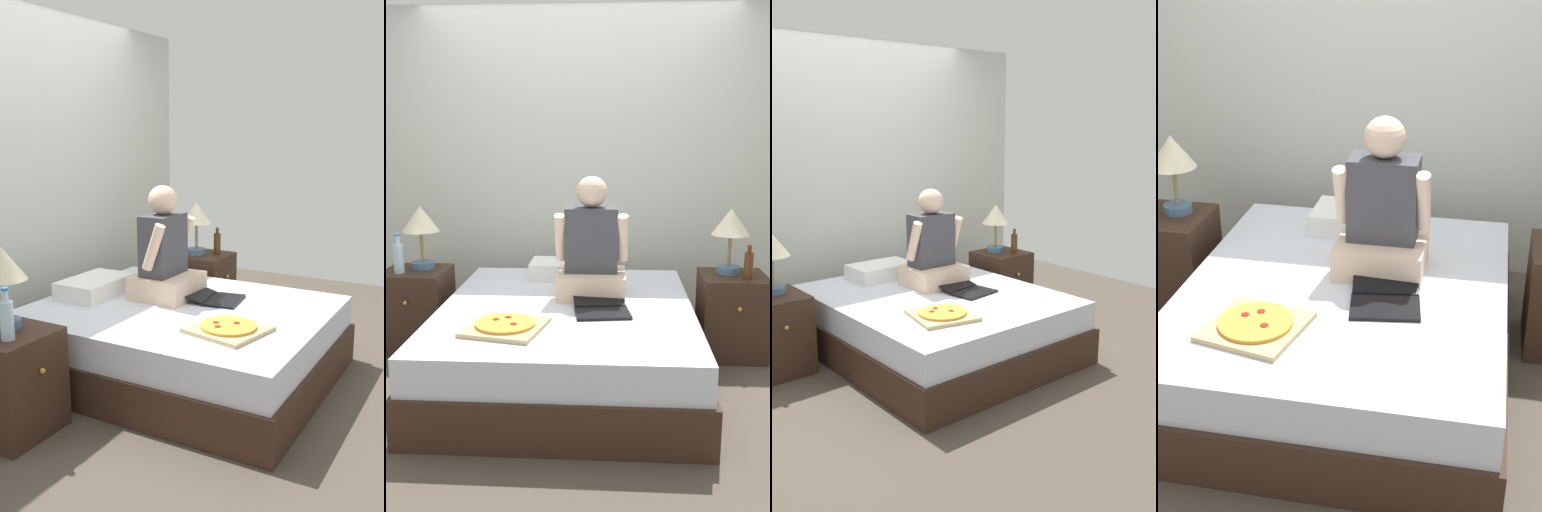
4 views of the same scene
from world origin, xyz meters
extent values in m
plane|color=#4C4238|center=(0.00, 0.00, 0.00)|extent=(5.87, 5.87, 0.00)
cube|color=silver|center=(0.00, 1.32, 1.25)|extent=(3.87, 0.12, 2.50)
cube|color=#382319|center=(0.00, 0.00, 0.14)|extent=(1.60, 1.92, 0.27)
cube|color=silver|center=(0.00, 0.00, 0.37)|extent=(1.55, 1.87, 0.21)
cube|color=#382319|center=(-1.11, 0.43, 0.29)|extent=(0.44, 0.44, 0.57)
sphere|color=gold|center=(-1.11, 0.20, 0.40)|extent=(0.03, 0.03, 0.03)
cylinder|color=#4C6B93|center=(-1.07, 0.48, 0.60)|extent=(0.16, 0.16, 0.05)
cylinder|color=olive|center=(-1.07, 0.48, 0.73)|extent=(0.02, 0.02, 0.22)
cone|color=beige|center=(-1.07, 0.48, 0.93)|extent=(0.26, 0.26, 0.18)
cylinder|color=silver|center=(-1.19, 0.34, 0.68)|extent=(0.07, 0.07, 0.20)
cylinder|color=silver|center=(-1.19, 0.34, 0.81)|extent=(0.03, 0.03, 0.06)
cylinder|color=blue|center=(-1.19, 0.34, 0.84)|extent=(0.04, 0.04, 0.02)
cube|color=#382319|center=(1.11, 0.43, 0.29)|extent=(0.44, 0.44, 0.57)
sphere|color=gold|center=(1.11, 0.20, 0.40)|extent=(0.03, 0.03, 0.03)
cylinder|color=#4C6B93|center=(1.08, 0.48, 0.60)|extent=(0.16, 0.16, 0.05)
cylinder|color=olive|center=(1.08, 0.48, 0.73)|extent=(0.02, 0.02, 0.22)
cone|color=beige|center=(1.08, 0.48, 0.93)|extent=(0.26, 0.26, 0.18)
cylinder|color=#512D14|center=(1.18, 0.33, 0.66)|extent=(0.06, 0.06, 0.18)
cylinder|color=#512D14|center=(1.18, 0.33, 0.78)|extent=(0.03, 0.03, 0.05)
cube|color=white|center=(-0.06, 0.68, 0.54)|extent=(0.52, 0.34, 0.12)
cube|color=beige|center=(0.14, 0.21, 0.56)|extent=(0.44, 0.40, 0.16)
cube|color=#3F3F47|center=(0.14, 0.24, 0.85)|extent=(0.34, 0.20, 0.42)
sphere|color=beige|center=(0.14, 0.24, 1.16)|extent=(0.20, 0.20, 0.20)
cylinder|color=beige|center=(-0.06, 0.19, 0.87)|extent=(0.07, 0.18, 0.32)
cylinder|color=beige|center=(0.34, 0.19, 0.87)|extent=(0.07, 0.18, 0.32)
cube|color=black|center=(0.23, -0.20, 0.49)|extent=(0.35, 0.26, 0.02)
cube|color=black|center=(0.20, 0.01, 0.52)|extent=(0.34, 0.24, 0.06)
cube|color=tan|center=(-0.30, -0.48, 0.49)|extent=(0.48, 0.48, 0.03)
cylinder|color=gold|center=(-0.30, -0.48, 0.51)|extent=(0.33, 0.33, 0.02)
cylinder|color=maroon|center=(-0.36, -0.44, 0.52)|extent=(0.04, 0.04, 0.00)
cylinder|color=maroon|center=(-0.25, -0.51, 0.52)|extent=(0.04, 0.04, 0.00)
cylinder|color=maroon|center=(-0.30, -0.40, 0.52)|extent=(0.04, 0.04, 0.00)
camera|label=1|loc=(-3.15, -1.81, 1.62)|focal=40.00mm
camera|label=2|loc=(0.29, -3.40, 1.54)|focal=40.00mm
camera|label=3|loc=(-2.53, -3.39, 1.74)|focal=40.00mm
camera|label=4|loc=(0.64, -2.99, 2.12)|focal=50.00mm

